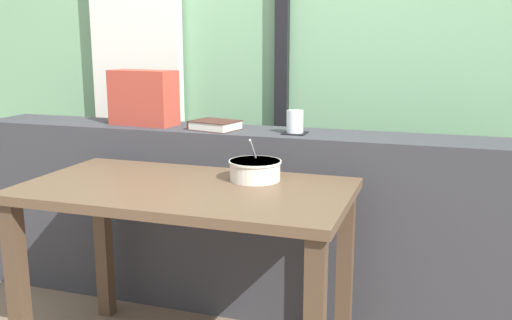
% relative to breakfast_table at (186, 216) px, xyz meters
% --- Properties ---
extents(outdoor_backdrop, '(4.80, 0.08, 2.80)m').
position_rel_breakfast_table_xyz_m(outdoor_backdrop, '(0.09, 1.21, 0.78)').
color(outdoor_backdrop, '#7AAD7F').
rests_on(outdoor_backdrop, ground).
extents(curtain_left_panel, '(0.56, 0.06, 2.50)m').
position_rel_breakfast_table_xyz_m(curtain_left_panel, '(-0.82, 1.11, 0.63)').
color(curtain_left_panel, silver).
rests_on(curtain_left_panel, ground).
extents(window_divider_post, '(0.07, 0.05, 2.60)m').
position_rel_breakfast_table_xyz_m(window_divider_post, '(0.04, 1.14, 0.68)').
color(window_divider_post, black).
rests_on(window_divider_post, ground).
extents(dark_console_ledge, '(2.80, 0.31, 0.86)m').
position_rel_breakfast_table_xyz_m(dark_console_ledge, '(0.09, 0.57, -0.19)').
color(dark_console_ledge, '#38383D').
rests_on(dark_console_ledge, ground).
extents(breakfast_table, '(1.20, 0.65, 0.73)m').
position_rel_breakfast_table_xyz_m(breakfast_table, '(0.00, 0.00, 0.00)').
color(breakfast_table, brown).
rests_on(breakfast_table, ground).
extents(coaster_square, '(0.10, 0.10, 0.00)m').
position_rel_breakfast_table_xyz_m(coaster_square, '(0.27, 0.53, 0.24)').
color(coaster_square, black).
rests_on(coaster_square, dark_console_ledge).
extents(juice_glass, '(0.07, 0.07, 0.10)m').
position_rel_breakfast_table_xyz_m(juice_glass, '(0.27, 0.53, 0.29)').
color(juice_glass, white).
rests_on(juice_glass, coaster_square).
extents(closed_book, '(0.23, 0.20, 0.04)m').
position_rel_breakfast_table_xyz_m(closed_book, '(-0.10, 0.53, 0.26)').
color(closed_book, '#47231E').
rests_on(closed_book, dark_console_ledge).
extents(throw_pillow, '(0.33, 0.18, 0.26)m').
position_rel_breakfast_table_xyz_m(throw_pillow, '(-0.48, 0.57, 0.37)').
color(throw_pillow, '#B74233').
rests_on(throw_pillow, dark_console_ledge).
extents(soup_bowl, '(0.20, 0.20, 0.16)m').
position_rel_breakfast_table_xyz_m(soup_bowl, '(0.22, 0.16, 0.15)').
color(soup_bowl, silver).
rests_on(soup_bowl, breakfast_table).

